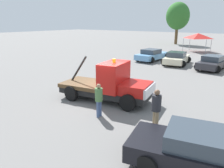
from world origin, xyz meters
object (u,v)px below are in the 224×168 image
tow_truck (110,85)px  foreground_car (207,153)px  parked_car_charcoal (213,63)px  parked_car_skyblue (152,55)px  tree_left (178,16)px  person_at_hood (99,98)px  person_near_truck (156,107)px  parked_car_cream (177,58)px  canopy_tent_red (198,36)px

tow_truck → foreground_car: (6.05, -3.31, -0.31)m
foreground_car → parked_car_charcoal: 16.31m
parked_car_skyblue → tree_left: tree_left is taller
tow_truck → parked_car_skyblue: (-4.00, 13.66, -0.31)m
foreground_car → parked_car_charcoal: (-3.18, 16.00, -0.00)m
foreground_car → person_at_hood: (-5.19, 1.24, 0.30)m
person_near_truck → person_at_hood: 2.81m
person_near_truck → person_at_hood: size_ratio=1.09×
person_near_truck → parked_car_cream: person_near_truck is taller
parked_car_skyblue → canopy_tent_red: bearing=-5.3°
parked_car_skyblue → tree_left: (-4.45, 20.00, 4.71)m
parked_car_cream → person_near_truck: bearing=-170.4°
person_at_hood → parked_car_cream: 15.29m
person_at_hood → person_near_truck: bearing=-1.3°
parked_car_charcoal → canopy_tent_red: canopy_tent_red is taller
tow_truck → parked_car_cream: 13.15m
parked_car_skyblue → canopy_tent_red: canopy_tent_red is taller
parked_car_skyblue → parked_car_cream: size_ratio=1.06×
person_near_truck → parked_car_skyblue: person_near_truck is taller
person_near_truck → canopy_tent_red: size_ratio=0.54×
person_near_truck → parked_car_charcoal: size_ratio=0.38×
tree_left → canopy_tent_red: bearing=-53.2°
person_at_hood → parked_car_charcoal: (2.01, 14.76, -0.30)m
tree_left → person_at_hood: bearing=-75.4°
parked_car_charcoal → tree_left: size_ratio=0.58×
person_at_hood → parked_car_charcoal: size_ratio=0.35×
parked_car_cream → tree_left: tree_left is taller
parked_car_skyblue → parked_car_cream: (3.16, -0.55, -0.00)m
tow_truck → person_at_hood: (0.85, -2.07, -0.00)m
tow_truck → foreground_car: size_ratio=1.09×
person_at_hood → tow_truck: bearing=103.9°
foreground_car → person_near_truck: bearing=134.2°
person_near_truck → foreground_car: bearing=100.2°
tow_truck → parked_car_skyblue: tow_truck is taller
canopy_tent_red → tree_left: tree_left is taller
foreground_car → person_at_hood: bearing=154.3°
parked_car_cream → parked_car_charcoal: (3.71, -0.43, -0.00)m
foreground_car → parked_car_cream: size_ratio=1.12×
parked_car_cream → tree_left: bearing=13.2°
tow_truck → parked_car_charcoal: bearing=67.5°
parked_car_skyblue → foreground_car: bearing=-144.6°
tow_truck → parked_car_cream: (-0.84, 13.12, -0.31)m
person_near_truck → canopy_tent_red: (-5.63, 26.74, 1.28)m
parked_car_skyblue → canopy_tent_red: 11.66m
parked_car_charcoal → tow_truck: bearing=173.1°
canopy_tent_red → parked_car_charcoal: bearing=-68.5°
tow_truck → parked_car_cream: tow_truck is taller
tree_left → foreground_car: bearing=-68.6°
person_near_truck → tree_left: (-12.09, 35.38, 4.32)m
foreground_car → parked_car_cream: bearing=100.5°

